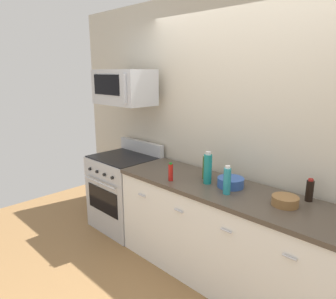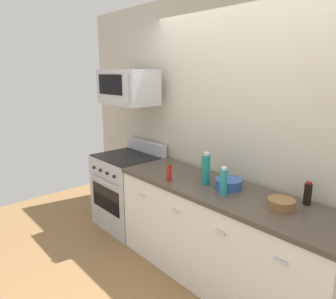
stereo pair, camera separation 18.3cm
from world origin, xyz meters
name	(u,v)px [view 2 (the right image)]	position (x,y,z in m)	size (l,w,h in m)	color
ground_plane	(217,279)	(0.00, 0.00, 0.00)	(6.33, 6.33, 0.00)	olive
back_wall	(251,135)	(0.00, 0.41, 1.35)	(5.27, 0.10, 2.70)	beige
counter_unit	(219,236)	(0.00, 0.00, 0.46)	(2.18, 0.66, 0.92)	white
range_oven	(128,190)	(-1.47, 0.00, 0.47)	(0.76, 0.69, 1.07)	#B7BABF
microwave	(128,87)	(-1.47, 0.05, 1.75)	(0.74, 0.44, 0.40)	#B7BABF
bottle_sparkling_teal	(206,169)	(-0.18, -0.01, 1.06)	(0.08, 0.08, 0.30)	#197F7A
bottle_soy_sauce_dark	(308,194)	(0.65, 0.24, 1.01)	(0.06, 0.06, 0.19)	black
bottle_dish_soap	(223,182)	(0.09, -0.10, 1.04)	(0.06, 0.06, 0.25)	teal
bottle_hot_sauce_red	(169,172)	(-0.47, -0.20, 1.00)	(0.04, 0.04, 0.18)	#B21914
bottle_olive_oil	(205,168)	(-0.27, 0.08, 1.04)	(0.06, 0.06, 0.24)	#385114
bowl_wooden_salad	(281,203)	(0.55, 0.02, 0.96)	(0.20, 0.20, 0.07)	brown
bowl_blue_mixing	(229,183)	(0.02, 0.06, 0.96)	(0.24, 0.24, 0.08)	#2D519E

